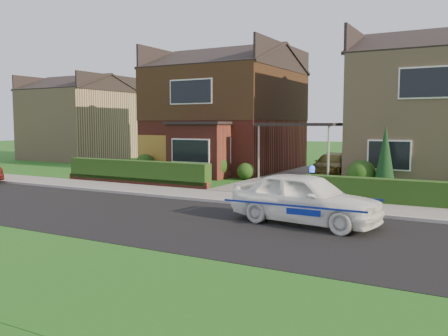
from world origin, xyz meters
The scene contains 24 objects.
ground centered at (0.00, 0.00, 0.00)m, with size 120.00×120.00×0.00m, color #1C5115.
road centered at (0.00, 0.00, 0.00)m, with size 60.00×6.00×0.02m, color black.
kerb centered at (0.00, 3.05, 0.06)m, with size 60.00×0.16×0.12m, color #9E9993.
sidewalk centered at (0.00, 4.10, 0.05)m, with size 60.00×2.00×0.10m, color slate.
grass_verge centered at (0.00, -5.00, 0.00)m, with size 60.00×4.00×0.01m, color #1C5115.
driveway centered at (0.00, 11.00, 0.06)m, with size 3.80×12.00×0.12m, color #666059.
house_left centered at (-5.78, 13.90, 3.81)m, with size 7.50×9.53×7.25m.
house_right centered at (5.80, 13.99, 3.66)m, with size 7.50×8.06×7.25m.
carport_link centered at (0.00, 10.95, 2.66)m, with size 3.80×3.00×2.77m.
garage_door centered at (-8.25, 9.96, 1.05)m, with size 2.20×0.10×2.10m, color #956220.
dwarf_wall centered at (-5.80, 5.30, 0.18)m, with size 7.70×0.25×0.36m, color maroon.
hedge_left centered at (-5.80, 5.45, 0.00)m, with size 7.50×0.55×0.90m, color #163811.
hedge_right centered at (5.80, 5.35, 0.00)m, with size 7.50×0.55×0.80m, color #163811.
shrub_left_far centered at (-8.50, 9.50, 0.54)m, with size 1.08×1.08×1.08m, color #163811.
shrub_left_mid centered at (-4.00, 9.30, 0.66)m, with size 1.32×1.32×1.32m, color #163811.
shrub_left_near centered at (-2.40, 9.60, 0.42)m, with size 0.84×0.84×0.84m, color #163811.
shrub_right_near centered at (3.20, 9.40, 0.60)m, with size 1.20×1.20×1.20m, color #163811.
conifer_a centered at (4.20, 9.20, 1.30)m, with size 0.90×0.90×2.60m, color black.
neighbour_left centered at (-20.00, 16.00, 2.60)m, with size 6.50×7.00×5.20m, color tan.
police_car centered at (3.57, 1.20, 0.70)m, with size 3.80×4.32×1.57m.
driveway_car centered at (1.00, 12.50, 0.66)m, with size 1.53×3.75×1.09m, color olive.
potted_plant_a centered at (-7.35, 9.00, 0.39)m, with size 0.41×0.28×0.77m, color gray.
potted_plant_b centered at (-6.29, 6.22, 0.41)m, with size 0.37×0.46×0.83m, color gray.
potted_plant_c centered at (-3.92, 7.55, 0.36)m, with size 0.40×0.40×0.72m, color gray.
Camera 1 is at (7.80, -11.03, 2.75)m, focal length 38.00 mm.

